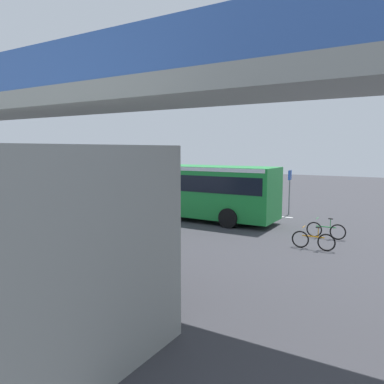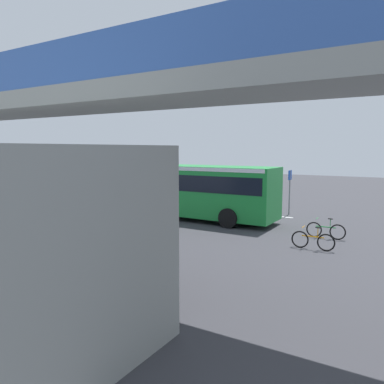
{
  "view_description": "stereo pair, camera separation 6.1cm",
  "coord_description": "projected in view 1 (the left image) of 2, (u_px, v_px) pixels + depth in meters",
  "views": [
    {
      "loc": [
        -13.06,
        19.65,
        4.13
      ],
      "look_at": [
        -1.94,
        1.08,
        1.6
      ],
      "focal_mm": 34.64,
      "sensor_mm": 36.0,
      "label": 1
    },
    {
      "loc": [
        -13.11,
        19.62,
        4.13
      ],
      "look_at": [
        -1.94,
        1.08,
        1.6
      ],
      "focal_mm": 34.64,
      "sensor_mm": 36.0,
      "label": 2
    }
  ],
  "objects": [
    {
      "name": "bicycle_orange",
      "position": [
        313.0,
        240.0,
        15.24
      ],
      "size": [
        1.77,
        0.44,
        0.96
      ],
      "color": "black",
      "rests_on": "ground"
    },
    {
      "name": "lane_dash_centre",
      "position": [
        169.0,
        206.0,
        26.86
      ],
      "size": [
        2.0,
        0.2,
        0.01
      ],
      "primitive_type": "cube",
      "color": "silver",
      "rests_on": "ground"
    },
    {
      "name": "ground",
      "position": [
        175.0,
        213.0,
        23.89
      ],
      "size": [
        80.0,
        80.0,
        0.0
      ],
      "primitive_type": "plane",
      "color": "#38383D"
    },
    {
      "name": "lane_dash_right",
      "position": [
        127.0,
        202.0,
        28.9
      ],
      "size": [
        2.0,
        0.2,
        0.01
      ],
      "primitive_type": "cube",
      "color": "silver",
      "rests_on": "ground"
    },
    {
      "name": "lane_dash_leftmost",
      "position": [
        277.0,
        216.0,
        22.78
      ],
      "size": [
        2.0,
        0.2,
        0.01
      ],
      "primitive_type": "cube",
      "color": "silver",
      "rests_on": "ground"
    },
    {
      "name": "bicycle_green",
      "position": [
        326.0,
        230.0,
        17.12
      ],
      "size": [
        1.77,
        0.44,
        0.96
      ],
      "color": "black",
      "rests_on": "ground"
    },
    {
      "name": "city_bus",
      "position": [
        182.0,
        186.0,
        22.19
      ],
      "size": [
        11.54,
        2.85,
        3.15
      ],
      "color": "#1E8C38",
      "rests_on": "ground"
    },
    {
      "name": "lane_dash_left",
      "position": [
        219.0,
        211.0,
        24.82
      ],
      "size": [
        2.0,
        0.2,
        0.01
      ],
      "primitive_type": "cube",
      "color": "silver",
      "rests_on": "ground"
    },
    {
      "name": "traffic_sign",
      "position": [
        290.0,
        185.0,
        23.13
      ],
      "size": [
        0.08,
        0.6,
        2.8
      ],
      "color": "slate",
      "rests_on": "ground"
    }
  ]
}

